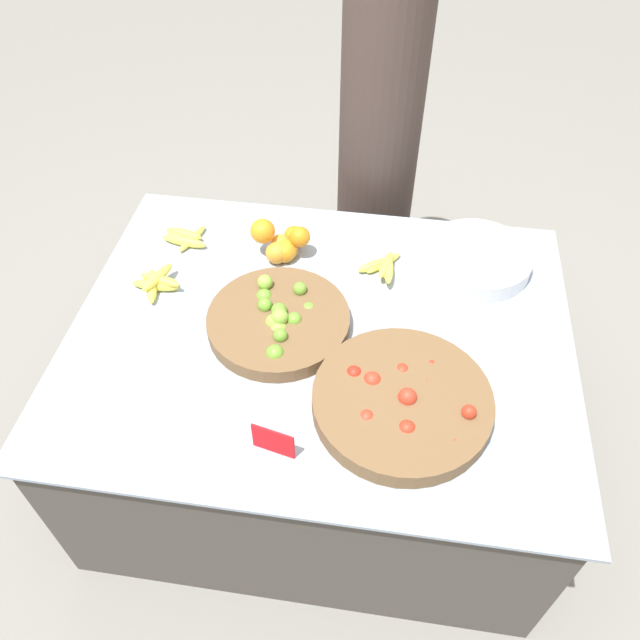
# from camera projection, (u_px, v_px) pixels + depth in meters

# --- Properties ---
(ground_plane) EXTENTS (12.00, 12.00, 0.00)m
(ground_plane) POSITION_uv_depth(u_px,v_px,m) (320.00, 448.00, 2.32)
(ground_plane) COLOR gray
(market_table) EXTENTS (1.48, 1.16, 0.65)m
(market_table) POSITION_uv_depth(u_px,v_px,m) (320.00, 396.00, 2.08)
(market_table) COLOR #4C4742
(market_table) RESTS_ON ground_plane
(lime_bowl) EXTENTS (0.42, 0.42, 0.09)m
(lime_bowl) POSITION_uv_depth(u_px,v_px,m) (278.00, 322.00, 1.83)
(lime_bowl) COLOR brown
(lime_bowl) RESTS_ON market_table
(tomato_basket) EXTENTS (0.47, 0.47, 0.08)m
(tomato_basket) POSITION_uv_depth(u_px,v_px,m) (402.00, 401.00, 1.64)
(tomato_basket) COLOR brown
(tomato_basket) RESTS_ON market_table
(orange_pile) EXTENTS (0.19, 0.17, 0.14)m
(orange_pile) POSITION_uv_depth(u_px,v_px,m) (282.00, 243.00, 2.03)
(orange_pile) COLOR orange
(orange_pile) RESTS_ON market_table
(metal_bowl) EXTENTS (0.34, 0.34, 0.06)m
(metal_bowl) POSITION_uv_depth(u_px,v_px,m) (477.00, 259.00, 2.01)
(metal_bowl) COLOR silver
(metal_bowl) RESTS_ON market_table
(price_sign) EXTENTS (0.11, 0.03, 0.09)m
(price_sign) POSITION_uv_depth(u_px,v_px,m) (273.00, 441.00, 1.53)
(price_sign) COLOR red
(price_sign) RESTS_ON market_table
(banana_bunch_middle_right) EXTENTS (0.16, 0.17, 0.06)m
(banana_bunch_middle_right) POSITION_uv_depth(u_px,v_px,m) (157.00, 282.00, 1.95)
(banana_bunch_middle_right) COLOR #EFDB4C
(banana_bunch_middle_right) RESTS_ON market_table
(banana_bunch_middle_left) EXTENTS (0.16, 0.15, 0.03)m
(banana_bunch_middle_left) POSITION_uv_depth(u_px,v_px,m) (185.00, 238.00, 2.11)
(banana_bunch_middle_left) COLOR #EFDB4C
(banana_bunch_middle_left) RESTS_ON market_table
(banana_bunch_back_center) EXTENTS (0.15, 0.18, 0.06)m
(banana_bunch_back_center) POSITION_uv_depth(u_px,v_px,m) (383.00, 266.00, 2.00)
(banana_bunch_back_center) COLOR #EFDB4C
(banana_bunch_back_center) RESTS_ON market_table
(vendor_person) EXTENTS (0.30, 0.30, 1.59)m
(vendor_person) POSITION_uv_depth(u_px,v_px,m) (378.00, 149.00, 2.35)
(vendor_person) COLOR #473833
(vendor_person) RESTS_ON ground_plane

